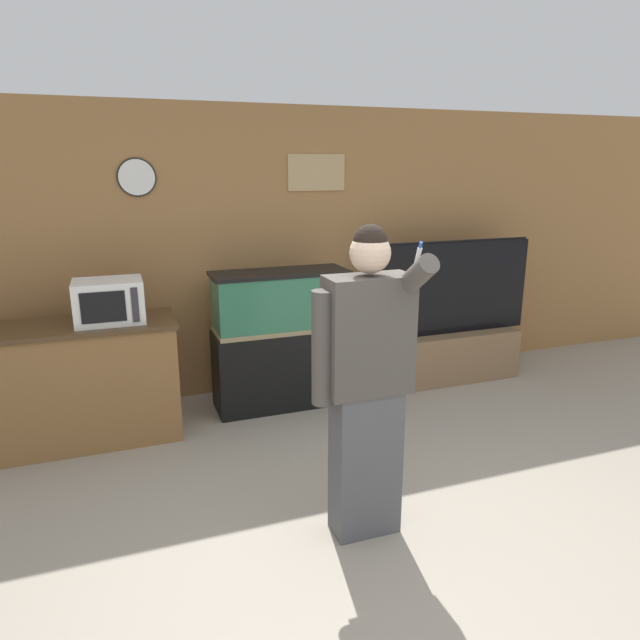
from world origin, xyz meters
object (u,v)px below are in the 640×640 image
object	(u,v)px
counter_island	(71,384)
microwave	(109,301)
person_standing	(366,382)
aquarium_on_stand	(281,339)
tv_on_stand	(453,340)

from	to	relation	value
counter_island	microwave	world-z (taller)	microwave
person_standing	aquarium_on_stand	bearing A→B (deg)	87.96
tv_on_stand	microwave	bearing A→B (deg)	-176.26
aquarium_on_stand	person_standing	xyz separation A→B (m)	(-0.07, -1.93, 0.33)
aquarium_on_stand	tv_on_stand	xyz separation A→B (m)	(1.77, 0.02, -0.20)
microwave	tv_on_stand	bearing A→B (deg)	3.74
counter_island	aquarium_on_stand	world-z (taller)	aquarium_on_stand
counter_island	tv_on_stand	world-z (taller)	tv_on_stand
aquarium_on_stand	tv_on_stand	world-z (taller)	tv_on_stand
microwave	tv_on_stand	distance (m)	3.23
microwave	aquarium_on_stand	xyz separation A→B (m)	(1.37, 0.18, -0.50)
counter_island	aquarium_on_stand	xyz separation A→B (m)	(1.70, 0.15, 0.13)
microwave	person_standing	bearing A→B (deg)	-53.27
microwave	person_standing	distance (m)	2.19
counter_island	person_standing	distance (m)	2.46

